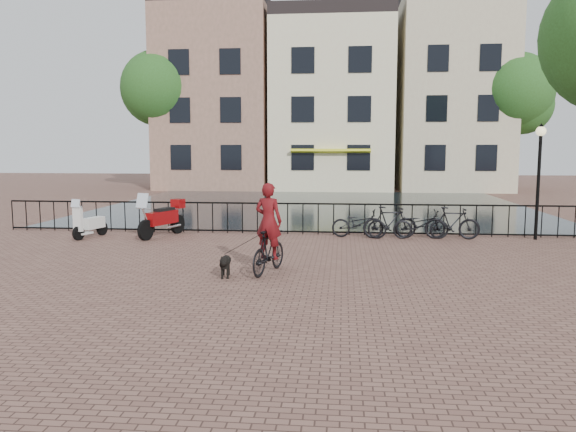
# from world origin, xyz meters

# --- Properties ---
(ground) EXTENTS (100.00, 100.00, 0.00)m
(ground) POSITION_xyz_m (0.00, 0.00, 0.00)
(ground) COLOR brown
(ground) RESTS_ON ground
(canal_water) EXTENTS (20.00, 20.00, 0.00)m
(canal_water) POSITION_xyz_m (0.00, 17.30, 0.00)
(canal_water) COLOR black
(canal_water) RESTS_ON ground
(railing) EXTENTS (20.00, 0.05, 1.02)m
(railing) POSITION_xyz_m (0.00, 8.00, 0.50)
(railing) COLOR black
(railing) RESTS_ON ground
(canal_house_left) EXTENTS (7.50, 9.00, 12.80)m
(canal_house_left) POSITION_xyz_m (-7.50, 30.00, 6.40)
(canal_house_left) COLOR #815D4B
(canal_house_left) RESTS_ON ground
(canal_house_mid) EXTENTS (8.00, 9.50, 11.80)m
(canal_house_mid) POSITION_xyz_m (0.50, 30.00, 5.90)
(canal_house_mid) COLOR beige
(canal_house_mid) RESTS_ON ground
(canal_house_right) EXTENTS (7.00, 9.00, 13.30)m
(canal_house_right) POSITION_xyz_m (8.50, 30.00, 6.65)
(canal_house_right) COLOR #C1B08F
(canal_house_right) RESTS_ON ground
(tree_far_left) EXTENTS (5.04, 5.04, 9.27)m
(tree_far_left) POSITION_xyz_m (-11.00, 27.00, 6.73)
(tree_far_left) COLOR black
(tree_far_left) RESTS_ON ground
(tree_far_right) EXTENTS (4.76, 4.76, 8.76)m
(tree_far_right) POSITION_xyz_m (12.00, 27.00, 6.35)
(tree_far_right) COLOR black
(tree_far_right) RESTS_ON ground
(lamp_post) EXTENTS (0.30, 0.30, 3.45)m
(lamp_post) POSITION_xyz_m (7.20, 7.60, 2.38)
(lamp_post) COLOR black
(lamp_post) RESTS_ON ground
(cyclist) EXTENTS (0.97, 1.81, 2.38)m
(cyclist) POSITION_xyz_m (-0.35, 2.17, 0.90)
(cyclist) COLOR black
(cyclist) RESTS_ON ground
(dog) EXTENTS (0.35, 0.80, 0.52)m
(dog) POSITION_xyz_m (-1.24, 1.70, 0.26)
(dog) COLOR black
(dog) RESTS_ON ground
(motorcycle) EXTENTS (1.18, 2.11, 1.48)m
(motorcycle) POSITION_xyz_m (-4.39, 7.01, 0.74)
(motorcycle) COLOR #9B0B0D
(motorcycle) RESTS_ON ground
(scooter) EXTENTS (0.74, 1.44, 1.29)m
(scooter) POSITION_xyz_m (-6.58, 6.63, 0.64)
(scooter) COLOR silver
(scooter) RESTS_ON ground
(parked_bike_0) EXTENTS (1.79, 0.88, 0.90)m
(parked_bike_0) POSITION_xyz_m (1.80, 7.40, 0.45)
(parked_bike_0) COLOR black
(parked_bike_0) RESTS_ON ground
(parked_bike_1) EXTENTS (1.71, 0.70, 1.00)m
(parked_bike_1) POSITION_xyz_m (2.75, 7.40, 0.50)
(parked_bike_1) COLOR black
(parked_bike_1) RESTS_ON ground
(parked_bike_2) EXTENTS (1.76, 0.75, 0.90)m
(parked_bike_2) POSITION_xyz_m (3.70, 7.40, 0.45)
(parked_bike_2) COLOR black
(parked_bike_2) RESTS_ON ground
(parked_bike_3) EXTENTS (1.68, 0.53, 1.00)m
(parked_bike_3) POSITION_xyz_m (4.65, 7.40, 0.50)
(parked_bike_3) COLOR black
(parked_bike_3) RESTS_ON ground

